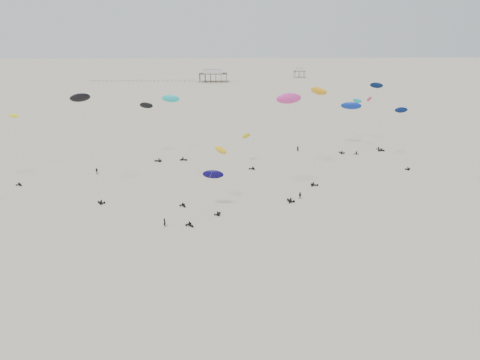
{
  "coord_description": "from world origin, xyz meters",
  "views": [
    {
      "loc": [
        -3.73,
        -8.03,
        38.15
      ],
      "look_at": [
        0.0,
        88.0,
        7.0
      ],
      "focal_mm": 35.0,
      "sensor_mm": 36.0,
      "label": 1
    }
  ],
  "objects_px": {
    "pavilion_main": "(213,76)",
    "rig_4": "(214,166)",
    "pavilion_small": "(299,73)",
    "rig_0": "(173,116)",
    "spectator_0": "(165,226)"
  },
  "relations": [
    {
      "from": "pavilion_main",
      "to": "rig_4",
      "type": "distance_m",
      "value": 261.36
    },
    {
      "from": "pavilion_main",
      "to": "spectator_0",
      "type": "xyz_separation_m",
      "value": [
        -5.58,
        -270.37,
        -4.22
      ]
    },
    {
      "from": "pavilion_small",
      "to": "spectator_0",
      "type": "distance_m",
      "value": 309.75
    },
    {
      "from": "pavilion_small",
      "to": "spectator_0",
      "type": "height_order",
      "value": "pavilion_small"
    },
    {
      "from": "rig_0",
      "to": "rig_4",
      "type": "xyz_separation_m",
      "value": [
        9.66,
        -12.34,
        -8.62
      ]
    },
    {
      "from": "rig_0",
      "to": "pavilion_main",
      "type": "bearing_deg",
      "value": -124.14
    },
    {
      "from": "pavilion_small",
      "to": "rig_4",
      "type": "relative_size",
      "value": 0.51
    },
    {
      "from": "rig_4",
      "to": "pavilion_small",
      "type": "bearing_deg",
      "value": -143.83
    },
    {
      "from": "rig_4",
      "to": "pavilion_main",
      "type": "bearing_deg",
      "value": -130.18
    },
    {
      "from": "pavilion_small",
      "to": "spectator_0",
      "type": "xyz_separation_m",
      "value": [
        -75.58,
        -300.37,
        -3.49
      ]
    },
    {
      "from": "pavilion_main",
      "to": "spectator_0",
      "type": "height_order",
      "value": "pavilion_main"
    },
    {
      "from": "pavilion_main",
      "to": "rig_0",
      "type": "bearing_deg",
      "value": -91.21
    },
    {
      "from": "rig_0",
      "to": "spectator_0",
      "type": "distance_m",
      "value": 28.4
    },
    {
      "from": "rig_4",
      "to": "spectator_0",
      "type": "bearing_deg",
      "value": 1.28
    },
    {
      "from": "pavilion_main",
      "to": "rig_0",
      "type": "xyz_separation_m",
      "value": [
        -5.27,
        -248.92,
        14.39
      ]
    }
  ]
}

